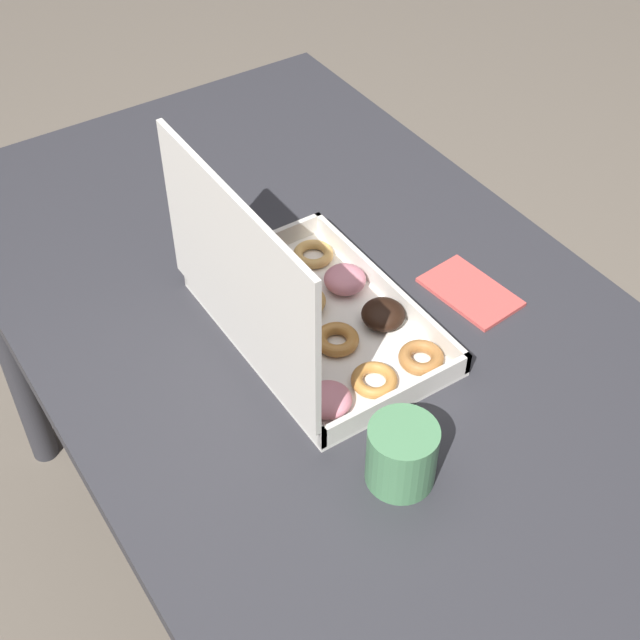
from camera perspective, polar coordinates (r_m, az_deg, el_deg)
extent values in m
plane|color=#6B6054|center=(1.84, 0.01, -16.26)|extent=(8.00, 8.00, 0.00)
cube|color=#2D2D33|center=(1.26, 0.02, 0.14)|extent=(1.30, 0.78, 0.03)
cylinder|color=#2D2D33|center=(2.03, -1.18, 6.19)|extent=(0.06, 0.06, 0.71)
cylinder|color=#2D2D33|center=(1.85, -19.35, -1.30)|extent=(0.06, 0.06, 0.71)
cube|color=silver|center=(1.23, 0.00, -0.43)|extent=(0.36, 0.23, 0.01)
cube|color=beige|center=(1.26, 4.25, 2.13)|extent=(0.36, 0.01, 0.03)
cube|color=beige|center=(1.17, -4.57, -1.87)|extent=(0.36, 0.01, 0.03)
cube|color=beige|center=(1.12, 4.97, -5.06)|extent=(0.01, 0.23, 0.03)
cube|color=beige|center=(1.33, -4.18, 4.63)|extent=(0.01, 0.23, 0.03)
cube|color=beige|center=(1.08, -5.34, 3.00)|extent=(0.36, 0.01, 0.24)
torus|color=#9E6633|center=(1.18, 6.49, -2.41)|extent=(0.06, 0.06, 0.02)
ellipsoid|color=black|center=(1.22, 4.07, 0.37)|extent=(0.06, 0.06, 0.03)
ellipsoid|color=pink|center=(1.27, 1.61, 2.62)|extent=(0.06, 0.06, 0.03)
torus|color=tan|center=(1.32, -0.43, 4.24)|extent=(0.06, 0.06, 0.01)
torus|color=#B77A38|center=(1.15, 3.49, -3.86)|extent=(0.06, 0.06, 0.02)
torus|color=#B77A38|center=(1.19, 1.08, -1.26)|extent=(0.06, 0.06, 0.02)
ellipsoid|color=tan|center=(1.24, -1.01, 1.23)|extent=(0.06, 0.06, 0.03)
ellipsoid|color=black|center=(1.30, -3.21, 3.68)|extent=(0.06, 0.06, 0.04)
ellipsoid|color=pink|center=(1.11, 0.52, -5.12)|extent=(0.06, 0.06, 0.03)
torus|color=#9E6633|center=(1.17, -1.56, -2.70)|extent=(0.06, 0.06, 0.01)
ellipsoid|color=pink|center=(1.22, -4.00, 0.17)|extent=(0.06, 0.06, 0.03)
ellipsoid|color=pink|center=(1.27, -5.70, 2.28)|extent=(0.06, 0.06, 0.03)
cylinder|color=#4C8456|center=(1.04, 5.25, -8.56)|extent=(0.08, 0.08, 0.08)
cylinder|color=black|center=(1.01, 5.39, -7.24)|extent=(0.07, 0.07, 0.01)
cube|color=#CC4C47|center=(1.30, 9.59, 1.79)|extent=(0.15, 0.10, 0.01)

